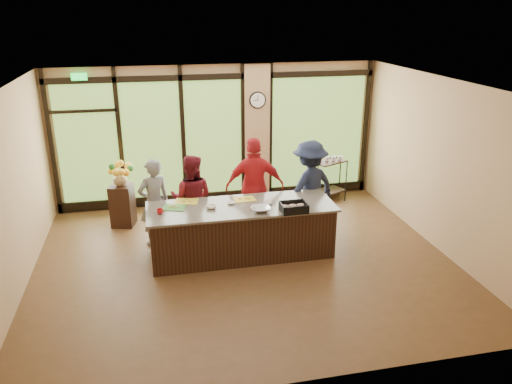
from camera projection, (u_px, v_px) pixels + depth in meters
name	position (u px, v px, depth m)	size (l,w,h in m)	color
floor	(245.00, 262.00, 8.55)	(7.00, 7.00, 0.00)	#4D341B
ceiling	(244.00, 85.00, 7.50)	(7.00, 7.00, 0.00)	white
back_wall	(218.00, 135.00, 10.77)	(7.00, 7.00, 0.00)	tan
left_wall	(11.00, 196.00, 7.33)	(6.00, 6.00, 0.00)	tan
right_wall	(441.00, 165.00, 8.72)	(6.00, 6.00, 0.00)	tan
window_wall	(226.00, 140.00, 10.80)	(6.90, 0.12, 3.00)	tan
island_base	(242.00, 231.00, 8.67)	(3.10, 1.00, 0.88)	black
countertop	(241.00, 207.00, 8.51)	(3.20, 1.10, 0.04)	slate
wall_clock	(258.00, 100.00, 10.56)	(0.36, 0.04, 0.36)	black
cook_left	(154.00, 202.00, 8.94)	(0.59, 0.39, 1.63)	slate
cook_midleft	(192.00, 198.00, 9.11)	(0.80, 0.62, 1.64)	maroon
cook_midright	(255.00, 187.00, 9.34)	(1.10, 0.46, 1.88)	red
cook_right	(309.00, 187.00, 9.46)	(1.16, 0.67, 1.80)	#192038
roasting_pan	(294.00, 209.00, 8.25)	(0.43, 0.34, 0.08)	black
mixing_bowl	(261.00, 209.00, 8.25)	(0.31, 0.31, 0.08)	silver
cutting_board_left	(174.00, 208.00, 8.40)	(0.38, 0.28, 0.01)	#428631
cutting_board_center	(187.00, 201.00, 8.67)	(0.40, 0.30, 0.01)	gold
cutting_board_right	(245.00, 199.00, 8.77)	(0.37, 0.28, 0.01)	gold
prep_bowl_near	(211.00, 207.00, 8.38)	(0.17, 0.17, 0.05)	white
prep_bowl_mid	(268.00, 203.00, 8.56)	(0.15, 0.15, 0.05)	white
prep_bowl_far	(231.00, 203.00, 8.58)	(0.13, 0.13, 0.03)	white
red_ramekin	(160.00, 211.00, 8.16)	(0.10, 0.10, 0.08)	red
flower_stand	(123.00, 205.00, 9.86)	(0.42, 0.42, 0.84)	black
flower_vase	(120.00, 178.00, 9.67)	(0.28, 0.28, 0.29)	#91784F
bar_cart	(329.00, 174.00, 11.14)	(0.84, 0.68, 1.00)	black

